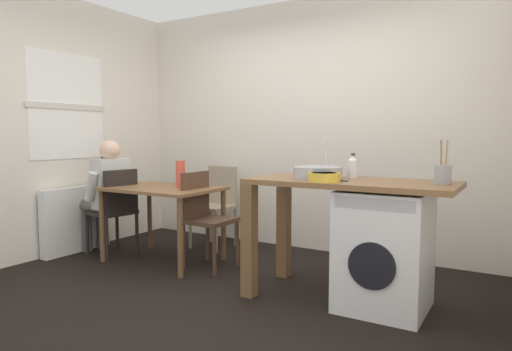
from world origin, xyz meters
TOP-DOWN VIEW (x-y plane):
  - ground_plane at (0.00, 0.00)m, footprint 5.46×5.46m
  - wall_back at (0.00, 1.75)m, footprint 4.60×0.10m
  - wall_window_side at (-2.15, 0.00)m, footprint 0.12×3.80m
  - radiator at (-2.02, 0.30)m, footprint 0.10×0.80m
  - dining_table at (-0.98, 0.52)m, footprint 1.10×0.76m
  - chair_person_seat at (-1.53, 0.41)m, footprint 0.45×0.45m
  - chair_opposite at (-0.51, 0.57)m, footprint 0.41×0.41m
  - chair_spare_by_wall at (-0.88, 1.29)m, footprint 0.41×0.41m
  - seated_person at (-1.69, 0.43)m, footprint 0.53×0.53m
  - kitchen_counter at (0.77, 0.39)m, footprint 1.50×0.68m
  - washing_machine at (1.25, 0.39)m, footprint 0.60×0.61m
  - sink_basin at (0.72, 0.39)m, footprint 0.38×0.38m
  - tap at (0.72, 0.57)m, footprint 0.02×0.02m
  - bottle_tall_green at (0.95, 0.56)m, footprint 0.08×0.08m
  - mixing_bowl at (0.86, 0.19)m, footprint 0.23×0.23m
  - utensil_crock at (1.61, 0.44)m, footprint 0.11×0.11m
  - vase at (-0.83, 0.62)m, footprint 0.09×0.09m
  - scissors at (0.93, 0.29)m, footprint 0.15×0.06m

SIDE VIEW (x-z plane):
  - ground_plane at x=0.00m, z-range 0.00..0.00m
  - radiator at x=-2.02m, z-range 0.00..0.70m
  - washing_machine at x=1.25m, z-range 0.00..0.86m
  - chair_person_seat at x=-1.53m, z-range 0.06..0.96m
  - chair_opposite at x=-0.51m, z-range 0.06..0.96m
  - chair_spare_by_wall at x=-0.88m, z-range 0.06..0.96m
  - dining_table at x=-0.98m, z-range 0.27..1.01m
  - seated_person at x=-1.69m, z-range 0.07..1.27m
  - kitchen_counter at x=0.77m, z-range 0.30..1.22m
  - vase at x=-0.83m, z-range 0.74..1.00m
  - scissors at x=0.93m, z-range 0.92..0.93m
  - mixing_bowl at x=0.86m, z-range 0.92..0.99m
  - sink_basin at x=0.72m, z-range 0.92..1.01m
  - utensil_crock at x=1.61m, z-range 0.84..1.14m
  - bottle_tall_green at x=0.95m, z-range 0.91..1.10m
  - tap at x=0.72m, z-range 0.92..1.20m
  - wall_back at x=0.00m, z-range 0.00..2.70m
  - wall_window_side at x=-2.15m, z-range 0.00..2.70m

